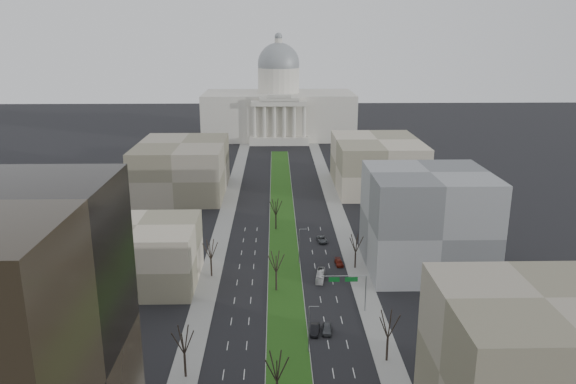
{
  "coord_description": "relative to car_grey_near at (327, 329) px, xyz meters",
  "views": [
    {
      "loc": [
        -2.02,
        -33.71,
        55.38
      ],
      "look_at": [
        1.35,
        112.63,
        13.48
      ],
      "focal_mm": 35.0,
      "sensor_mm": 36.0,
      "label": 1
    }
  ],
  "objects": [
    {
      "name": "streetlamp_median_c",
      "position": [
        -3.91,
        33.07,
        4.05
      ],
      "size": [
        1.9,
        0.2,
        9.16
      ],
      "color": "gray",
      "rests_on": "ground"
    },
    {
      "name": "car_grey_far",
      "position": [
        2.91,
        47.92,
        -0.04
      ],
      "size": [
        3.06,
        5.43,
        1.43
      ],
      "primitive_type": "imported",
      "rotation": [
        0.0,
        0.0,
        0.14
      ],
      "color": "#4E5155",
      "rests_on": "ground"
    },
    {
      "name": "building_far_right",
      "position": [
        27.33,
        103.07,
        8.24
      ],
      "size": [
        30.0,
        40.0,
        18.0
      ],
      "primitive_type": "cube",
      "color": "gray",
      "rests_on": "ground"
    },
    {
      "name": "streetlamp_median_b",
      "position": [
        -3.91,
        -6.93,
        4.05
      ],
      "size": [
        1.9,
        0.2,
        9.16
      ],
      "color": "gray",
      "rests_on": "ground"
    },
    {
      "name": "car_black",
      "position": [
        -2.35,
        -0.17,
        -0.0
      ],
      "size": [
        2.26,
        4.79,
        1.52
      ],
      "primitive_type": "imported",
      "rotation": [
        0.0,
        0.0,
        -0.15
      ],
      "color": "black",
      "rests_on": "ground"
    },
    {
      "name": "building_far_left",
      "position": [
        -42.67,
        98.07,
        8.24
      ],
      "size": [
        30.0,
        40.0,
        18.0
      ],
      "primitive_type": "cube",
      "color": "gray",
      "rests_on": "ground"
    },
    {
      "name": "building_grey_right",
      "position": [
        26.33,
        30.07,
        11.24
      ],
      "size": [
        28.0,
        26.0,
        24.0
      ],
      "primitive_type": "cube",
      "color": "slate",
      "rests_on": "ground"
    },
    {
      "name": "car_grey_near",
      "position": [
        0.0,
        0.0,
        0.0
      ],
      "size": [
        2.31,
        4.65,
        1.52
      ],
      "primitive_type": "imported",
      "rotation": [
        0.0,
        0.0,
        -0.12
      ],
      "color": "#4A4C51",
      "rests_on": "ground"
    },
    {
      "name": "box_van",
      "position": [
        0.57,
        23.64,
        0.23
      ],
      "size": [
        2.78,
        7.3,
        1.99
      ],
      "primitive_type": "imported",
      "rotation": [
        0.0,
        0.0,
        -0.16
      ],
      "color": "silver",
      "rests_on": "ground"
    },
    {
      "name": "building_tan_right",
      "position": [
        25.33,
        -29.93,
        10.24
      ],
      "size": [
        26.0,
        24.0,
        22.0
      ],
      "primitive_type": "cube",
      "color": "gray",
      "rests_on": "ground"
    },
    {
      "name": "tree_right_mid",
      "position": [
        9.53,
        -9.93,
        6.39
      ],
      "size": [
        5.52,
        5.52,
        9.94
      ],
      "color": "black",
      "rests_on": "ground"
    },
    {
      "name": "sidewalk_left",
      "position": [
        -25.17,
        33.07,
        -0.69
      ],
      "size": [
        5.0,
        330.0,
        0.15
      ],
      "primitive_type": "cube",
      "color": "gray",
      "rests_on": "ground"
    },
    {
      "name": "capitol",
      "position": [
        -7.67,
        207.66,
        15.54
      ],
      "size": [
        80.0,
        46.0,
        55.0
      ],
      "color": "beige",
      "rests_on": "ground"
    },
    {
      "name": "tree_right_far",
      "position": [
        9.53,
        30.07,
        5.77
      ],
      "size": [
        5.04,
        5.04,
        9.07
      ],
      "color": "black",
      "rests_on": "ground"
    },
    {
      "name": "tree_left_far",
      "position": [
        -24.87,
        26.07,
        6.08
      ],
      "size": [
        5.28,
        5.28,
        9.5
      ],
      "color": "black",
      "rests_on": "ground"
    },
    {
      "name": "building_beige_left",
      "position": [
        -40.67,
        23.07,
        6.24
      ],
      "size": [
        26.0,
        22.0,
        14.0
      ],
      "primitive_type": "cube",
      "color": "gray",
      "rests_on": "ground"
    },
    {
      "name": "tree_median_a",
      "position": [
        -9.67,
        -21.93,
        6.24
      ],
      "size": [
        5.4,
        5.4,
        9.72
      ],
      "color": "black",
      "rests_on": "ground"
    },
    {
      "name": "ground",
      "position": [
        -7.67,
        58.07,
        -0.76
      ],
      "size": [
        600.0,
        600.0,
        0.0
      ],
      "primitive_type": "plane",
      "color": "black",
      "rests_on": "ground"
    },
    {
      "name": "car_red",
      "position": [
        5.83,
        32.07,
        -0.13
      ],
      "size": [
        2.1,
        4.49,
        1.27
      ],
      "primitive_type": "imported",
      "rotation": [
        0.0,
        0.0,
        0.07
      ],
      "color": "maroon",
      "rests_on": "ground"
    },
    {
      "name": "tree_left_mid",
      "position": [
        -24.87,
        -13.93,
        6.24
      ],
      "size": [
        5.4,
        5.4,
        9.72
      ],
      "color": "black",
      "rests_on": "ground"
    },
    {
      "name": "median",
      "position": [
        -7.67,
        57.06,
        -0.66
      ],
      "size": [
        8.0,
        222.03,
        0.2
      ],
      "color": "#999993",
      "rests_on": "ground"
    },
    {
      "name": "mast_arm_signs",
      "position": [
        5.81,
        8.1,
        5.35
      ],
      "size": [
        9.12,
        0.24,
        8.09
      ],
      "color": "gray",
      "rests_on": "ground"
    },
    {
      "name": "sidewalk_right",
      "position": [
        9.83,
        33.07,
        -0.69
      ],
      "size": [
        5.0,
        330.0,
        0.15
      ],
      "primitive_type": "cube",
      "color": "gray",
      "rests_on": "ground"
    },
    {
      "name": "tree_median_b",
      "position": [
        -9.67,
        18.07,
        6.24
      ],
      "size": [
        5.4,
        5.4,
        9.72
      ],
      "color": "black",
      "rests_on": "ground"
    },
    {
      "name": "tree_median_c",
      "position": [
        -9.67,
        58.07,
        6.24
      ],
      "size": [
        5.4,
        5.4,
        9.72
      ],
      "color": "black",
      "rests_on": "ground"
    }
  ]
}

